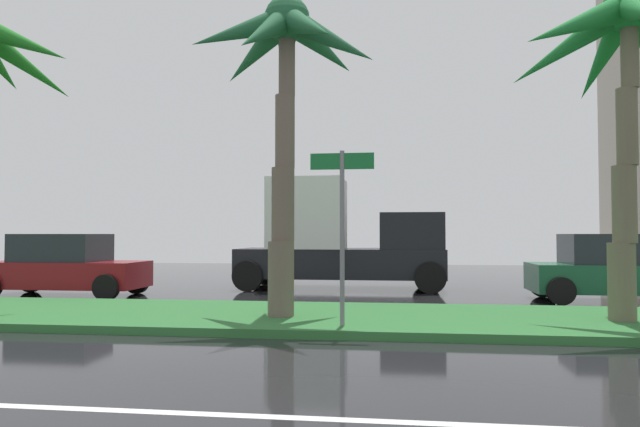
{
  "coord_description": "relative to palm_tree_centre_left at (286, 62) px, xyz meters",
  "views": [
    {
      "loc": [
        2.12,
        -3.41,
        1.71
      ],
      "look_at": [
        0.01,
        12.55,
        2.29
      ],
      "focal_mm": 32.75,
      "sensor_mm": 36.0,
      "label": 1
    }
  ],
  "objects": [
    {
      "name": "ground_plane",
      "position": [
        0.02,
        1.27,
        -5.14
      ],
      "size": [
        90.0,
        42.0,
        0.1
      ],
      "primitive_type": "cube",
      "color": "black"
    },
    {
      "name": "near_lane_divider_stripe",
      "position": [
        0.02,
        -5.73,
        -5.08
      ],
      "size": [
        81.0,
        0.14,
        0.01
      ],
      "primitive_type": "cube",
      "color": "white",
      "rests_on": "ground_plane"
    },
    {
      "name": "median_strip",
      "position": [
        0.02,
        0.27,
        -5.01
      ],
      "size": [
        85.5,
        4.0,
        0.15
      ],
      "primitive_type": "cube",
      "color": "#2D6B33",
      "rests_on": "ground_plane"
    },
    {
      "name": "palm_tree_centre_left",
      "position": [
        0.0,
        0.0,
        0.0
      ],
      "size": [
        3.75,
        3.77,
        6.25
      ],
      "color": "#67584C",
      "rests_on": "median_strip"
    },
    {
      "name": "palm_tree_centre",
      "position": [
        6.36,
        -0.01,
        -0.05
      ],
      "size": [
        4.53,
        4.47,
        6.17
      ],
      "color": "#67614A",
      "rests_on": "median_strip"
    },
    {
      "name": "street_name_sign",
      "position": [
        1.21,
        -1.18,
        -3.01
      ],
      "size": [
        1.1,
        0.08,
        3.0
      ],
      "color": "slate",
      "rests_on": "median_strip"
    },
    {
      "name": "car_in_traffic_leading",
      "position": [
        -7.01,
        4.01,
        -4.26
      ],
      "size": [
        4.3,
        2.02,
        1.72
      ],
      "color": "maroon",
      "rests_on": "ground_plane"
    },
    {
      "name": "box_truck_lead",
      "position": [
        0.32,
        7.17,
        -3.54
      ],
      "size": [
        6.4,
        2.64,
        3.46
      ],
      "color": "black",
      "rests_on": "ground_plane"
    },
    {
      "name": "car_in_traffic_second",
      "position": [
        7.68,
        4.55,
        -4.26
      ],
      "size": [
        4.3,
        2.02,
        1.72
      ],
      "color": "#195133",
      "rests_on": "ground_plane"
    }
  ]
}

